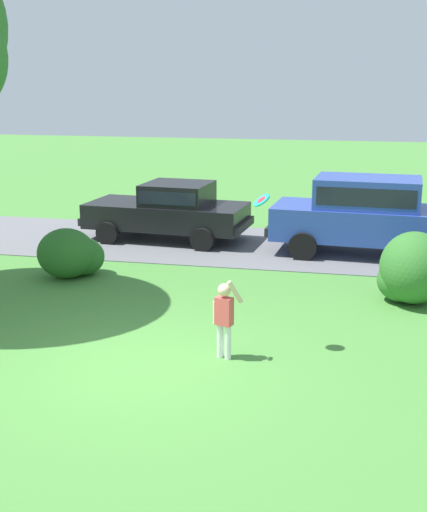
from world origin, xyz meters
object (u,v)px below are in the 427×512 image
parked_sedan (170,209)px  child_thrower (224,314)px  frisbee (262,200)px  parked_suv (367,212)px

parked_sedan → child_thrower: size_ratio=3.52×
parked_sedan → frisbee: 7.99m
child_thrower → parked_suv: bearing=73.2°
parked_sedan → parked_suv: (5.12, -0.52, 0.23)m
parked_suv → child_thrower: size_ratio=3.73×
parked_sedan → frisbee: bearing=-63.7°
parked_sedan → frisbee: (3.47, -7.02, 1.57)m
child_thrower → parked_sedan: bearing=111.7°
child_thrower → frisbee: (0.47, 0.52, 1.70)m
parked_suv → frisbee: 6.84m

